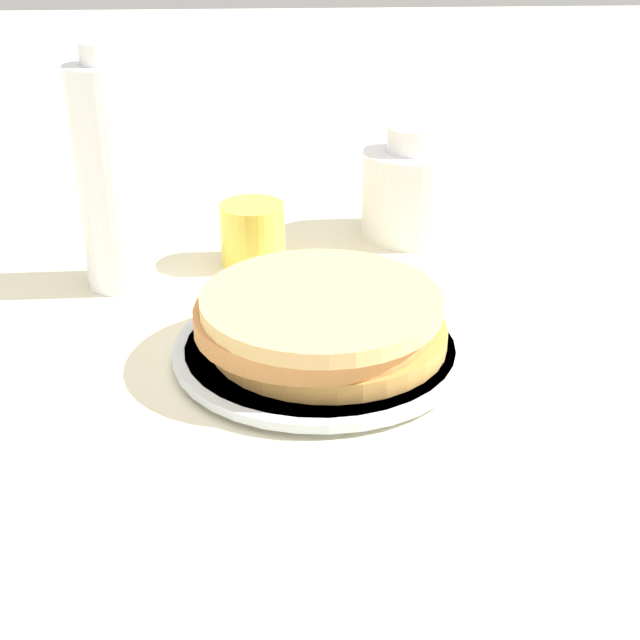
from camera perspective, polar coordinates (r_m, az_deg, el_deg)
ground_plane at (r=0.68m, az=-0.30°, el=-3.55°), size 4.00×4.00×0.00m
plate at (r=0.70m, az=0.00°, el=-1.90°), size 0.23×0.23×0.01m
pancake_stack at (r=0.69m, az=0.12°, el=0.09°), size 0.19×0.19×0.04m
juice_glass at (r=0.86m, az=-4.33°, el=5.51°), size 0.06×0.06×0.06m
cream_jug at (r=0.93m, az=5.94°, el=8.32°), size 0.10×0.10×0.12m
water_bottle_near at (r=0.81m, az=-13.21°, el=8.89°), size 0.06×0.06×0.22m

